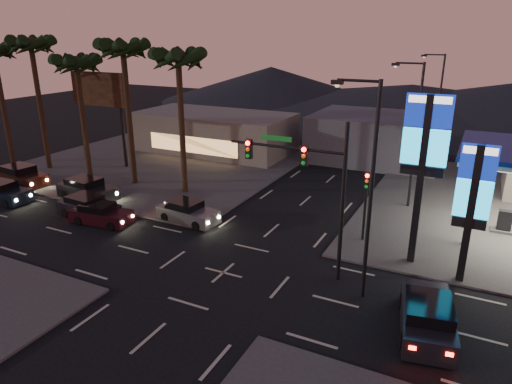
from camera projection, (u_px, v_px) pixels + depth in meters
The scene contains 25 objects.
ground at pixel (223, 273), 23.62m from camera, with size 140.00×140.00×0.00m, color black.
corner_lot_nw at pixel (164, 162), 43.88m from camera, with size 24.00×24.00×0.12m, color #47443F.
pylon_sign_tall at pixel (425, 147), 22.58m from camera, with size 2.20×0.35×9.00m.
pylon_sign_short at pixel (473, 194), 21.25m from camera, with size 1.60×0.35×7.00m.
traffic_signal_mast at pixel (309, 176), 22.00m from camera, with size 6.10×0.39×8.00m.
pedestal_signal at pixel (366, 195), 26.24m from camera, with size 0.32×0.39×4.30m.
streetlight_near at pixel (367, 180), 19.72m from camera, with size 2.14×0.25×10.00m.
streetlight_mid at pixel (414, 128), 30.70m from camera, with size 2.14×0.25×10.00m.
streetlight_far at pixel (437, 102), 42.53m from camera, with size 2.14×0.25×10.00m.
palm_a at pixel (179, 68), 32.35m from camera, with size 4.41×4.41×10.86m.
palm_b at pixel (124, 58), 34.28m from camera, with size 4.41×4.41×11.46m.
palm_c at pixel (77, 71), 36.75m from camera, with size 4.41×4.41×10.26m.
palm_d at pixel (32, 53), 38.44m from camera, with size 4.41×4.41×11.66m.
billboard at pixel (99, 97), 41.18m from camera, with size 6.00×0.30×8.50m.
building_far_west at pixel (214, 132), 47.46m from camera, with size 16.00×8.00×4.00m, color #726B5B.
building_far_mid at pixel (377, 138), 44.02m from camera, with size 12.00×9.00×4.40m, color #4C4C51.
hill_left at pixel (271, 84), 83.88m from camera, with size 40.00×40.00×6.00m, color black.
hill_center at pixel (411, 97), 73.65m from camera, with size 60.00×60.00×4.00m, color black.
car_lane_a_front at pixel (88, 207), 30.62m from camera, with size 4.58×2.15×1.46m.
car_lane_a_mid at pixel (101, 214), 29.64m from camera, with size 4.22×2.10×1.33m.
car_lane_a_rear at pixel (2, 192), 33.51m from camera, with size 4.56×2.00×1.47m.
car_lane_b_front at pixel (188, 212), 29.88m from camera, with size 4.39×2.16×1.39m.
car_lane_b_mid at pixel (87, 190), 33.96m from camera, with size 4.90×2.30×1.56m.
car_lane_b_rear at pixel (21, 176), 37.05m from camera, with size 5.09×2.52×1.61m.
suv_station at pixel (427, 316), 18.73m from camera, with size 2.78×4.98×1.57m.
Camera 1 is at (10.87, -17.97, 11.72)m, focal length 32.00 mm.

